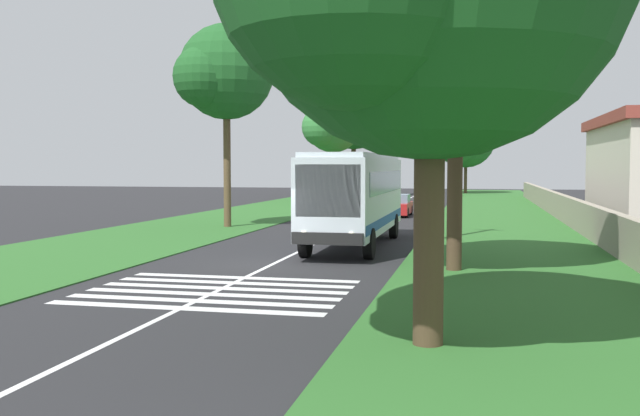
{
  "coord_description": "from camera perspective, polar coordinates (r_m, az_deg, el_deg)",
  "views": [
    {
      "loc": [
        -22.08,
        -6.6,
        3.27
      ],
      "look_at": [
        5.12,
        -0.54,
        1.6
      ],
      "focal_mm": 39.63,
      "sensor_mm": 36.0,
      "label": 1
    }
  ],
  "objects": [
    {
      "name": "utility_pole",
      "position": [
        31.67,
        9.83,
        4.4
      ],
      "size": [
        0.24,
        1.4,
        7.31
      ],
      "color": "#473828",
      "rests_on": "grass_verge_right"
    },
    {
      "name": "grass_verge_left",
      "position": [
        40.06,
        -9.17,
        -1.27
      ],
      "size": [
        120.0,
        8.0,
        0.04
      ],
      "primitive_type": "cube",
      "color": "#2D6628",
      "rests_on": "ground"
    },
    {
      "name": "centre_line",
      "position": [
        37.81,
        2.46,
        -1.53
      ],
      "size": [
        110.0,
        0.16,
        0.01
      ],
      "primitive_type": "cube",
      "color": "silver",
      "rests_on": "ground"
    },
    {
      "name": "roadside_tree_left_2",
      "position": [
        75.95,
        2.54,
        7.2
      ],
      "size": [
        8.6,
        7.06,
        11.93
      ],
      "color": "#4C3826",
      "rests_on": "grass_verge_left"
    },
    {
      "name": "trailing_car_1",
      "position": [
        54.08,
        3.34,
        0.66
      ],
      "size": [
        4.3,
        1.78,
        1.43
      ],
      "color": "gold",
      "rests_on": "ground"
    },
    {
      "name": "roadside_wall",
      "position": [
        42.45,
        19.3,
        -0.11
      ],
      "size": [
        70.0,
        0.4,
        1.51
      ],
      "primitive_type": "cube",
      "color": "#9E937F",
      "rests_on": "grass_verge_right"
    },
    {
      "name": "roadside_tree_right_2",
      "position": [
        84.78,
        11.54,
        5.37
      ],
      "size": [
        8.37,
        6.91,
        9.8
      ],
      "color": "#4C3826",
      "rests_on": "grass_verge_right"
    },
    {
      "name": "roadside_tree_left_1",
      "position": [
        63.62,
        0.94,
        6.72
      ],
      "size": [
        6.28,
        5.25,
        9.67
      ],
      "color": "#3D2D1E",
      "rests_on": "grass_verge_left"
    },
    {
      "name": "zebra_crossing",
      "position": [
        18.72,
        -8.35,
        -6.66
      ],
      "size": [
        4.95,
        6.8,
        0.01
      ],
      "color": "silver",
      "rests_on": "ground"
    },
    {
      "name": "coach_bus",
      "position": [
        28.66,
        2.91,
        1.18
      ],
      "size": [
        11.16,
        2.62,
        3.73
      ],
      "color": "silver",
      "rests_on": "ground"
    },
    {
      "name": "roadside_tree_left_0",
      "position": [
        38.2,
        -7.66,
        10.56
      ],
      "size": [
        6.15,
        5.0,
        10.66
      ],
      "color": "brown",
      "rests_on": "grass_verge_left"
    },
    {
      "name": "ground",
      "position": [
        23.28,
        -4.06,
        -4.65
      ],
      "size": [
        160.0,
        160.0,
        0.0
      ],
      "primitive_type": "plane",
      "color": "#262628"
    },
    {
      "name": "grass_verge_right",
      "position": [
        37.26,
        14.98,
        -1.69
      ],
      "size": [
        120.0,
        8.0,
        0.04
      ],
      "primitive_type": "cube",
      "color": "#2D6628",
      "rests_on": "ground"
    },
    {
      "name": "trailing_car_0",
      "position": [
        46.23,
        6.21,
        0.18
      ],
      "size": [
        4.3,
        1.78,
        1.43
      ],
      "color": "#B21E1E",
      "rests_on": "ground"
    },
    {
      "name": "trailing_minibus_0",
      "position": [
        61.47,
        4.59,
        1.81
      ],
      "size": [
        6.0,
        2.14,
        2.53
      ],
      "color": "#CC4C33",
      "rests_on": "ground"
    },
    {
      "name": "roadside_tree_right_0",
      "position": [
        22.58,
        10.5,
        13.61
      ],
      "size": [
        8.3,
        6.94,
        10.91
      ],
      "color": "#4C3826",
      "rests_on": "grass_verge_right"
    }
  ]
}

